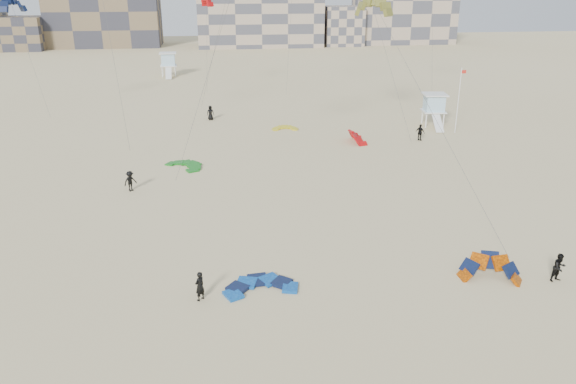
{
  "coord_description": "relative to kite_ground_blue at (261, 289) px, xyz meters",
  "views": [
    {
      "loc": [
        -2.91,
        -23.82,
        16.74
      ],
      "look_at": [
        1.08,
        6.0,
        5.27
      ],
      "focal_mm": 35.0,
      "sensor_mm": 36.0,
      "label": 1
    }
  ],
  "objects": [
    {
      "name": "kite_fly_olive",
      "position": [
        14.72,
        31.28,
        13.86
      ],
      "size": [
        5.78,
        8.5,
        14.41
      ],
      "rotation": [
        0.0,
        0.0,
        -0.57
      ],
      "color": "olive",
      "rests_on": "ground"
    },
    {
      "name": "condo_west_b",
      "position": [
        -29.26,
        129.64,
        9.0
      ],
      "size": [
        28.0,
        14.0,
        18.0
      ],
      "primitive_type": "cube",
      "color": "brown",
      "rests_on": "ground"
    },
    {
      "name": "kite_fly_red",
      "position": [
        -2.48,
        57.1,
        13.65
      ],
      "size": [
        3.87,
        4.5,
        13.87
      ],
      "rotation": [
        0.0,
        0.0,
        1.87
      ],
      "color": "red",
      "rests_on": "ground"
    },
    {
      "name": "kitesurfer_main",
      "position": [
        -3.42,
        -0.73,
        0.87
      ],
      "size": [
        0.74,
        0.74,
        1.74
      ],
      "primitive_type": "imported",
      "rotation": [
        0.0,
        0.0,
        3.92
      ],
      "color": "black",
      "rests_on": "ground"
    },
    {
      "name": "kite_fly_navy",
      "position": [
        -25.45,
        45.83,
        13.7
      ],
      "size": [
        5.89,
        6.2,
        14.14
      ],
      "rotation": [
        0.0,
        0.0,
        1.07
      ],
      "color": "#0F1541",
      "rests_on": "ground"
    },
    {
      "name": "kitesurfer_c",
      "position": [
        -9.42,
        17.37,
        0.88
      ],
      "size": [
        1.3,
        1.2,
        1.75
      ],
      "primitive_type": "imported",
      "rotation": [
        0.0,
        0.0,
        0.64
      ],
      "color": "black",
      "rests_on": "ground"
    },
    {
      "name": "ground",
      "position": [
        0.74,
        -4.36,
        0.0
      ],
      "size": [
        320.0,
        320.0,
        0.0
      ],
      "primitive_type": "plane",
      "color": "beige",
      "rests_on": "ground"
    },
    {
      "name": "kitesurfer_f",
      "position": [
        27.78,
        45.72,
        0.94
      ],
      "size": [
        1.34,
        1.78,
        1.87
      ],
      "primitive_type": "imported",
      "rotation": [
        0.0,
        0.0,
        -1.05
      ],
      "color": "black",
      "rests_on": "ground"
    },
    {
      "name": "flagpole",
      "position": [
        25.46,
        31.99,
        3.93
      ],
      "size": [
        0.61,
        0.09,
        7.47
      ],
      "color": "white",
      "rests_on": "ground"
    },
    {
      "name": "kitesurfer_e",
      "position": [
        -2.65,
        42.09,
        0.91
      ],
      "size": [
        0.92,
        0.63,
        1.82
      ],
      "primitive_type": "imported",
      "rotation": [
        0.0,
        0.0,
        0.06
      ],
      "color": "black",
      "rests_on": "ground"
    },
    {
      "name": "kite_ground_red_far",
      "position": [
        13.26,
        29.62,
        0.0
      ],
      "size": [
        3.54,
        3.49,
        3.53
      ],
      "primitive_type": null,
      "rotation": [
        0.83,
        0.0,
        1.55
      ],
      "color": "red",
      "rests_on": "ground"
    },
    {
      "name": "condo_east",
      "position": [
        50.74,
        127.64,
        8.0
      ],
      "size": [
        26.0,
        14.0,
        16.0
      ],
      "primitive_type": "cube",
      "color": "tan",
      "rests_on": "ground"
    },
    {
      "name": "kite_ground_yellow",
      "position": [
        6.08,
        36.15,
        0.0
      ],
      "size": [
        3.0,
        3.16,
        0.87
      ],
      "primitive_type": null,
      "rotation": [
        0.12,
        0.0,
        -0.08
      ],
      "color": "yellow",
      "rests_on": "ground"
    },
    {
      "name": "condo_fill_right",
      "position": [
        32.74,
        123.64,
        5.0
      ],
      "size": [
        10.0,
        10.0,
        10.0
      ],
      "primitive_type": "cube",
      "color": "tan",
      "rests_on": "ground"
    },
    {
      "name": "kitesurfer_b",
      "position": [
        17.48,
        -1.41,
        0.88
      ],
      "size": [
        0.98,
        0.84,
        1.77
      ],
      "primitive_type": "imported",
      "rotation": [
        0.0,
        0.0,
        0.22
      ],
      "color": "black",
      "rests_on": "ground"
    },
    {
      "name": "kite_ground_blue",
      "position": [
        0.0,
        0.0,
        0.0
      ],
      "size": [
        4.24,
        4.41,
        0.71
      ],
      "primitive_type": null,
      "rotation": [
        0.05,
        0.0,
        0.11
      ],
      "color": "blue",
      "rests_on": "ground"
    },
    {
      "name": "kite_ground_orange",
      "position": [
        13.65,
        -0.59,
        0.0
      ],
      "size": [
        4.4,
        4.4,
        3.55
      ],
      "primitive_type": null,
      "rotation": [
        0.85,
        0.0,
        -0.31
      ],
      "color": "#FF6800",
      "rests_on": "ground"
    },
    {
      "name": "condo_fill_left",
      "position": [
        -49.26,
        123.64,
        4.0
      ],
      "size": [
        12.0,
        10.0,
        8.0
      ],
      "primitive_type": "cube",
      "color": "brown",
      "rests_on": "ground"
    },
    {
      "name": "condo_mid",
      "position": [
        10.74,
        125.64,
        6.0
      ],
      "size": [
        32.0,
        16.0,
        12.0
      ],
      "primitive_type": "cube",
      "color": "tan",
      "rests_on": "ground"
    },
    {
      "name": "lifeguard_tower_far",
      "position": [
        -10.01,
        77.41,
        2.11
      ],
      "size": [
        3.1,
        5.83,
        4.25
      ],
      "rotation": [
        0.0,
        0.0,
        0.03
      ],
      "color": "white",
      "rests_on": "ground"
    },
    {
      "name": "lifeguard_tower_near",
      "position": [
        24.12,
        35.66,
        1.92
      ],
      "size": [
        3.08,
        5.49,
        3.88
      ],
      "rotation": [
        0.0,
        0.0,
        -0.13
      ],
      "color": "white",
      "rests_on": "ground"
    },
    {
      "name": "kite_ground_green",
      "position": [
        -5.16,
        23.35,
        0.0
      ],
      "size": [
        5.28,
        5.26,
        0.71
      ],
      "primitive_type": null,
      "rotation": [
        0.06,
        0.0,
        -0.85
      ],
      "color": "#15831A",
      "rests_on": "ground"
    },
    {
      "name": "kitesurfer_d",
      "position": [
        20.2,
        29.31,
        0.91
      ],
      "size": [
        1.03,
        1.1,
        1.82
      ],
      "primitive_type": "imported",
      "rotation": [
        0.0,
        0.0,
        2.28
      ],
      "color": "black",
      "rests_on": "ground"
    }
  ]
}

